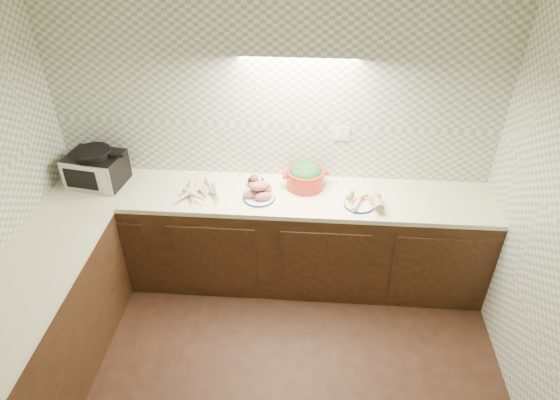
# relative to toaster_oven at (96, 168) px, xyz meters

# --- Properties ---
(room) EXTENTS (3.60, 3.60, 2.60)m
(room) POSITION_rel_toaster_oven_xyz_m (1.44, -1.56, 0.58)
(room) COLOR black
(room) RESTS_ON ground
(counter) EXTENTS (3.60, 3.60, 0.90)m
(counter) POSITION_rel_toaster_oven_xyz_m (0.76, -0.88, -0.59)
(counter) COLOR black
(counter) RESTS_ON ground
(toaster_oven) EXTENTS (0.48, 0.40, 0.31)m
(toaster_oven) POSITION_rel_toaster_oven_xyz_m (0.00, 0.00, 0.00)
(toaster_oven) COLOR black
(toaster_oven) RESTS_ON counter
(parsnip_pile) EXTENTS (0.33, 0.37, 0.08)m
(parsnip_pile) POSITION_rel_toaster_oven_xyz_m (0.88, -0.13, -0.11)
(parsnip_pile) COLOR beige
(parsnip_pile) RESTS_ON counter
(sweet_potato_plate) EXTENTS (0.26, 0.26, 0.16)m
(sweet_potato_plate) POSITION_rel_toaster_oven_xyz_m (1.36, -0.12, -0.08)
(sweet_potato_plate) COLOR #151742
(sweet_potato_plate) RESTS_ON counter
(onion_bowl) EXTENTS (0.13, 0.13, 0.10)m
(onion_bowl) POSITION_rel_toaster_oven_xyz_m (1.31, 0.06, -0.11)
(onion_bowl) COLOR black
(onion_bowl) RESTS_ON counter
(dutch_oven) EXTENTS (0.39, 0.38, 0.22)m
(dutch_oven) POSITION_rel_toaster_oven_xyz_m (1.72, 0.07, -0.04)
(dutch_oven) COLOR red
(dutch_oven) RESTS_ON counter
(veg_plate) EXTENTS (0.29, 0.25, 0.12)m
(veg_plate) POSITION_rel_toaster_oven_xyz_m (2.20, -0.15, -0.10)
(veg_plate) COLOR #151742
(veg_plate) RESTS_ON counter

